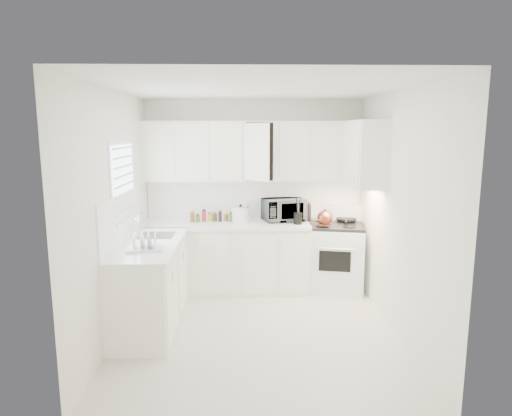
{
  "coord_description": "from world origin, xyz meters",
  "views": [
    {
      "loc": [
        -0.14,
        -4.63,
        2.17
      ],
      "look_at": [
        0.0,
        0.7,
        1.25
      ],
      "focal_mm": 31.36,
      "sensor_mm": 36.0,
      "label": 1
    }
  ],
  "objects_px": {
    "tea_kettle": "(325,217)",
    "utensil_crock": "(298,210)",
    "stove": "(335,248)",
    "dish_rack": "(144,241)",
    "rice_cooker": "(241,213)",
    "microwave": "(284,207)"
  },
  "relations": [
    {
      "from": "rice_cooker",
      "to": "dish_rack",
      "type": "height_order",
      "value": "rice_cooker"
    },
    {
      "from": "rice_cooker",
      "to": "dish_rack",
      "type": "bearing_deg",
      "value": -113.18
    },
    {
      "from": "tea_kettle",
      "to": "dish_rack",
      "type": "relative_size",
      "value": 0.7
    },
    {
      "from": "stove",
      "to": "tea_kettle",
      "type": "distance_m",
      "value": 0.53
    },
    {
      "from": "tea_kettle",
      "to": "utensil_crock",
      "type": "relative_size",
      "value": 0.67
    },
    {
      "from": "dish_rack",
      "to": "rice_cooker",
      "type": "bearing_deg",
      "value": 46.95
    },
    {
      "from": "stove",
      "to": "dish_rack",
      "type": "bearing_deg",
      "value": -137.43
    },
    {
      "from": "utensil_crock",
      "to": "dish_rack",
      "type": "relative_size",
      "value": 1.05
    },
    {
      "from": "rice_cooker",
      "to": "utensil_crock",
      "type": "relative_size",
      "value": 0.64
    },
    {
      "from": "microwave",
      "to": "stove",
      "type": "bearing_deg",
      "value": -26.07
    },
    {
      "from": "microwave",
      "to": "rice_cooker",
      "type": "bearing_deg",
      "value": 169.23
    },
    {
      "from": "stove",
      "to": "utensil_crock",
      "type": "xyz_separation_m",
      "value": [
        -0.53,
        -0.12,
        0.55
      ]
    },
    {
      "from": "microwave",
      "to": "dish_rack",
      "type": "xyz_separation_m",
      "value": [
        -1.58,
        -1.51,
        -0.09
      ]
    },
    {
      "from": "microwave",
      "to": "utensil_crock",
      "type": "height_order",
      "value": "same"
    },
    {
      "from": "tea_kettle",
      "to": "utensil_crock",
      "type": "bearing_deg",
      "value": -172.37
    },
    {
      "from": "rice_cooker",
      "to": "dish_rack",
      "type": "distance_m",
      "value": 1.76
    },
    {
      "from": "stove",
      "to": "dish_rack",
      "type": "xyz_separation_m",
      "value": [
        -2.28,
        -1.39,
        0.46
      ]
    },
    {
      "from": "stove",
      "to": "tea_kettle",
      "type": "bearing_deg",
      "value": -127.08
    },
    {
      "from": "stove",
      "to": "microwave",
      "type": "distance_m",
      "value": 0.9
    },
    {
      "from": "microwave",
      "to": "dish_rack",
      "type": "relative_size",
      "value": 1.55
    },
    {
      "from": "stove",
      "to": "utensil_crock",
      "type": "bearing_deg",
      "value": -156.15
    },
    {
      "from": "tea_kettle",
      "to": "dish_rack",
      "type": "xyz_separation_m",
      "value": [
        -2.1,
        -1.23,
        -0.01
      ]
    }
  ]
}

